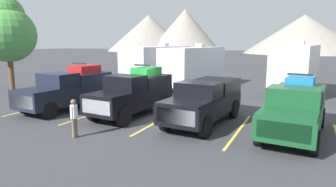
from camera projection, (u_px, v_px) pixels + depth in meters
ground_plane at (162, 119)px, 14.91m from camera, size 240.00×240.00×0.00m
pickup_truck_a at (70, 88)px, 17.14m from camera, size 2.57×5.81×2.61m
pickup_truck_b at (134, 92)px, 15.60m from camera, size 2.45×5.45×2.63m
pickup_truck_c at (205, 100)px, 14.05m from camera, size 2.53×5.66×2.05m
pickup_truck_d at (295, 107)px, 12.30m from camera, size 2.56×5.80×2.49m
lot_stripe_a at (44, 106)px, 17.82m from camera, size 0.12×5.50×0.01m
lot_stripe_b at (96, 113)px, 16.23m from camera, size 0.12×5.50×0.01m
lot_stripe_c at (160, 120)px, 14.63m from camera, size 0.12×5.50×0.01m
lot_stripe_d at (239, 130)px, 13.04m from camera, size 0.12×5.50×0.01m
camper_trailer_a at (157, 63)px, 25.82m from camera, size 3.40×8.71×3.73m
camper_trailer_b at (194, 65)px, 24.40m from camera, size 3.25×8.88×3.69m
camper_trailer_c at (296, 67)px, 21.24m from camera, size 3.25×8.23×3.90m
person_a at (74, 116)px, 11.91m from camera, size 0.22×0.35×1.58m
tree_a at (7, 30)px, 22.84m from camera, size 4.24×4.24×7.34m
mountain_ridge at (310, 30)px, 95.54m from camera, size 145.64×44.04×16.81m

